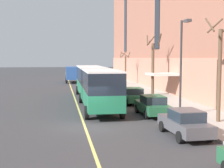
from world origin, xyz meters
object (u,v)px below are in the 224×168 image
(street_tree_mid_block, at_px, (219,69))
(street_lamp, at_px, (182,58))
(parked_car_green_4, at_px, (133,96))
(parked_car_darkgray_6, at_px, (116,86))
(parked_car_green_3, at_px, (152,105))
(street_tree_far_downtown, at_px, (125,67))
(city_bus, at_px, (94,82))
(box_truck, at_px, (72,74))
(parked_car_darkgray_2, at_px, (185,123))
(parked_car_green_5, at_px, (104,80))
(fire_hydrant, at_px, (125,87))
(street_tree_far_uptown, at_px, (153,65))

(street_tree_mid_block, xyz_separation_m, street_lamp, (-1.65, 2.35, 0.73))
(parked_car_green_4, relative_size, parked_car_darkgray_6, 0.98)
(parked_car_green_3, relative_size, street_tree_mid_block, 0.65)
(street_lamp, bearing_deg, street_tree_far_downtown, 86.67)
(city_bus, xyz_separation_m, parked_car_darkgray_6, (3.72, 9.00, -1.25))
(parked_car_green_3, xyz_separation_m, parked_car_darkgray_6, (-0.01, 16.15, -0.00))
(street_tree_mid_block, height_order, street_lamp, street_lamp)
(box_truck, bearing_deg, street_tree_mid_block, -77.00)
(parked_car_darkgray_2, height_order, parked_car_green_3, same)
(parked_car_green_5, xyz_separation_m, fire_hydrant, (1.78, -8.51, -0.29))
(parked_car_green_5, bearing_deg, street_tree_mid_block, -83.44)
(parked_car_green_4, height_order, street_lamp, street_lamp)
(street_tree_mid_block, bearing_deg, parked_car_green_4, 109.64)
(city_bus, xyz_separation_m, parked_car_green_3, (3.73, -7.15, -1.25))
(street_tree_mid_block, bearing_deg, parked_car_green_3, 134.29)
(city_bus, xyz_separation_m, fire_hydrant, (5.47, 11.42, -1.54))
(parked_car_darkgray_6, relative_size, street_tree_far_downtown, 0.80)
(street_tree_far_downtown, bearing_deg, parked_car_green_4, -99.66)
(parked_car_green_4, xyz_separation_m, street_tree_far_downtown, (3.49, 20.49, 2.18))
(parked_car_green_3, xyz_separation_m, parked_car_green_4, (-0.02, 6.25, -0.00))
(parked_car_green_3, distance_m, street_tree_far_uptown, 12.43)
(city_bus, height_order, parked_car_green_5, city_bus)
(parked_car_darkgray_2, height_order, street_tree_far_uptown, street_tree_far_uptown)
(street_tree_mid_block, relative_size, street_tree_far_downtown, 1.27)
(box_truck, height_order, street_tree_mid_block, street_tree_mid_block)
(street_tree_far_downtown, bearing_deg, street_lamp, -93.33)
(parked_car_darkgray_6, xyz_separation_m, street_tree_mid_block, (3.50, -19.72, 2.91))
(parked_car_green_3, height_order, fire_hydrant, parked_car_green_3)
(street_tree_far_uptown, xyz_separation_m, street_tree_far_downtown, (-0.04, 15.16, -0.65))
(parked_car_darkgray_6, distance_m, street_tree_far_downtown, 11.36)
(city_bus, height_order, parked_car_darkgray_6, city_bus)
(parked_car_green_3, bearing_deg, parked_car_darkgray_2, -90.62)
(parked_car_green_3, xyz_separation_m, street_tree_mid_block, (3.49, -3.58, 2.91))
(parked_car_darkgray_6, xyz_separation_m, box_truck, (-4.88, 16.56, 0.85))
(parked_car_darkgray_6, bearing_deg, parked_car_green_4, -90.06)
(parked_car_darkgray_2, relative_size, parked_car_green_5, 0.90)
(city_bus, bearing_deg, parked_car_green_5, 79.52)
(box_truck, bearing_deg, fire_hydrant, -64.89)
(city_bus, distance_m, street_tree_far_uptown, 8.63)
(parked_car_green_3, height_order, parked_car_green_5, same)
(street_tree_far_downtown, bearing_deg, parked_car_green_3, -97.39)
(parked_car_green_3, distance_m, street_tree_far_downtown, 27.05)
(street_tree_far_uptown, relative_size, street_tree_far_downtown, 1.27)
(parked_car_darkgray_2, distance_m, parked_car_green_4, 12.77)
(parked_car_green_5, height_order, street_lamp, street_lamp)
(parked_car_green_3, bearing_deg, parked_car_green_5, 90.08)
(city_bus, distance_m, parked_car_green_4, 4.02)
(city_bus, bearing_deg, fire_hydrant, 64.41)
(parked_car_darkgray_6, bearing_deg, street_lamp, -83.92)
(parked_car_green_5, height_order, street_tree_mid_block, street_tree_mid_block)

